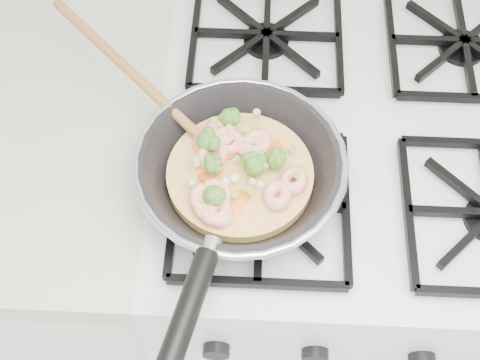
{
  "coord_description": "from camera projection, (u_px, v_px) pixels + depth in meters",
  "views": [
    {
      "loc": [
        -0.16,
        1.11,
        1.67
      ],
      "look_at": [
        -0.18,
        1.58,
        0.93
      ],
      "focal_mm": 50.63,
      "sensor_mm": 36.0,
      "label": 1
    }
  ],
  "objects": [
    {
      "name": "skillet",
      "position": [
        236.0,
        173.0,
        0.86
      ],
      "size": [
        0.41,
        0.55,
        0.1
      ],
      "rotation": [
        0.0,
        0.0,
        0.11
      ],
      "color": "black",
      "rests_on": "stove"
    },
    {
      "name": "stove",
      "position": [
        333.0,
        258.0,
        1.34
      ],
      "size": [
        0.6,
        0.6,
        0.92
      ],
      "color": "silver",
      "rests_on": "ground"
    }
  ]
}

